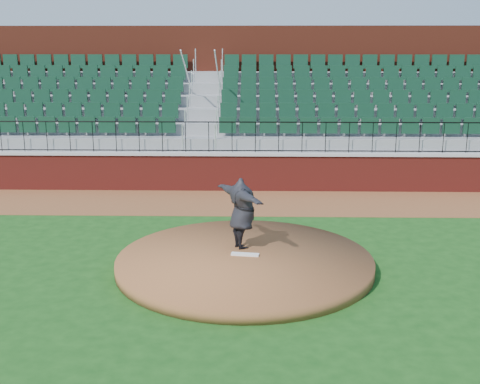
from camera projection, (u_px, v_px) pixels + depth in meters
name	position (u px, v px, depth m)	size (l,w,h in m)	color
ground	(239.00, 264.00, 13.53)	(90.00, 90.00, 0.00)	#144313
warning_track	(243.00, 202.00, 18.77)	(34.00, 3.20, 0.01)	brown
field_wall	(244.00, 173.00, 20.17)	(34.00, 0.35, 1.20)	maroon
wall_cap	(244.00, 154.00, 20.02)	(34.00, 0.45, 0.10)	#B7B7B7
wall_railing	(244.00, 137.00, 19.88)	(34.00, 0.05, 1.00)	black
seating_stands	(245.00, 113.00, 22.41)	(34.00, 5.10, 4.60)	gray
concourse_wall	(246.00, 94.00, 25.02)	(34.00, 0.50, 5.50)	maroon
pitchers_mound	(245.00, 262.00, 13.29)	(5.65, 5.65, 0.25)	brown
pitching_rubber	(245.00, 254.00, 13.36)	(0.62, 0.15, 0.04)	white
pitcher	(242.00, 213.00, 13.66)	(2.03, 0.55, 1.65)	black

